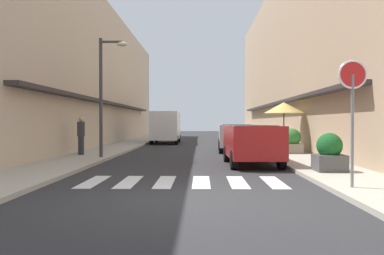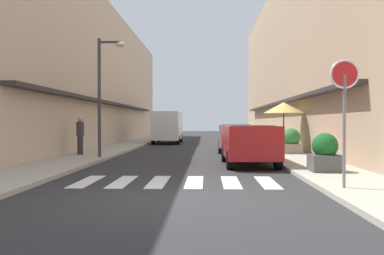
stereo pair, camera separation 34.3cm
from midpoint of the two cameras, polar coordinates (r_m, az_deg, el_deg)
name	(u,v)px [view 2 (the right image)]	position (r m, az deg, el deg)	size (l,w,h in m)	color
ground_plane	(194,147)	(25.06, 0.76, -2.86)	(93.64, 93.64, 0.00)	#2B2B2D
sidewalk_left	(124,146)	(25.57, -9.40, -2.66)	(2.26, 59.59, 0.12)	#ADA899
sidewalk_right	(266,146)	(25.34, 11.00, -2.69)	(2.26, 59.59, 0.12)	#ADA899
building_row_left	(74,75)	(27.74, -16.35, 7.27)	(5.50, 40.31, 9.49)	#C6B299
building_row_right	(319,58)	(27.50, 18.25, 9.46)	(5.50, 40.31, 11.52)	tan
crosswalk	(176,182)	(10.46, -1.32, -7.87)	(5.20, 2.20, 0.01)	silver
parked_car_near	(249,140)	(14.53, 8.89, -1.84)	(1.89, 3.97, 1.47)	maroon
parked_car_mid	(236,135)	(21.22, 6.78, -1.02)	(1.92, 4.21, 1.47)	silver
delivery_van	(168,125)	(29.80, -3.20, 0.42)	(2.05, 5.42, 2.37)	silver
round_street_sign	(344,90)	(9.47, 22.13, 5.10)	(0.65, 0.07, 2.85)	slate
street_lamp	(104,84)	(17.01, -12.03, 6.17)	(1.19, 0.28, 4.97)	#38383D
cafe_umbrella	(284,108)	(20.29, 13.58, 2.76)	(2.04, 2.04, 2.46)	#262626
planter_corner	(325,154)	(12.41, 19.41, -3.58)	(0.86, 0.86, 1.14)	#4C4C4C
planter_midblock	(291,142)	(19.10, 14.63, -1.98)	(0.89, 0.89, 1.17)	gray
pedestrian_walking_near	(80,135)	(18.42, -15.33, -0.99)	(0.34, 0.34, 1.71)	#282B33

